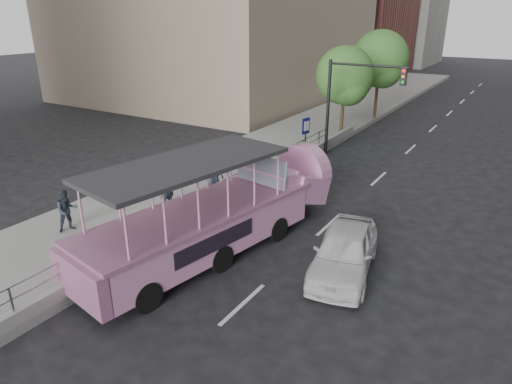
{
  "coord_description": "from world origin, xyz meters",
  "views": [
    {
      "loc": [
        6.89,
        -10.8,
        7.54
      ],
      "look_at": [
        -0.95,
        1.84,
        1.65
      ],
      "focal_mm": 32.0,
      "sensor_mm": 36.0,
      "label": 1
    }
  ],
  "objects": [
    {
      "name": "ground",
      "position": [
        0.0,
        0.0,
        0.0
      ],
      "size": [
        160.0,
        160.0,
        0.0
      ],
      "primitive_type": "plane",
      "color": "black"
    },
    {
      "name": "sidewalk",
      "position": [
        -5.75,
        10.0,
        0.15
      ],
      "size": [
        5.5,
        80.0,
        0.3
      ],
      "primitive_type": "cube",
      "color": "gray",
      "rests_on": "ground"
    },
    {
      "name": "kerb_wall",
      "position": [
        -3.12,
        2.0,
        0.48
      ],
      "size": [
        0.24,
        30.0,
        0.36
      ],
      "primitive_type": "cube",
      "color": "#A0A19B",
      "rests_on": "sidewalk"
    },
    {
      "name": "guardrail",
      "position": [
        -3.12,
        2.0,
        1.14
      ],
      "size": [
        0.07,
        22.0,
        0.71
      ],
      "color": "#ACACB0",
      "rests_on": "kerb_wall"
    },
    {
      "name": "duck_boat",
      "position": [
        -1.43,
        0.45,
        1.26
      ],
      "size": [
        4.19,
        10.45,
        3.38
      ],
      "color": "black",
      "rests_on": "ground"
    },
    {
      "name": "car",
      "position": [
        2.72,
        1.07,
        0.73
      ],
      "size": [
        2.53,
        4.52,
        1.45
      ],
      "primitive_type": "imported",
      "rotation": [
        0.0,
        0.0,
        0.2
      ],
      "color": "silver",
      "rests_on": "ground"
    },
    {
      "name": "pedestrian_near",
      "position": [
        -4.72,
        1.35,
        1.2
      ],
      "size": [
        0.54,
        0.72,
        1.79
      ],
      "primitive_type": "imported",
      "rotation": [
        0.0,
        0.0,
        1.39
      ],
      "color": "#28303A",
      "rests_on": "sidewalk"
    },
    {
      "name": "pedestrian_mid",
      "position": [
        -6.43,
        -1.9,
        1.07
      ],
      "size": [
        0.82,
        0.91,
        1.54
      ],
      "primitive_type": "imported",
      "rotation": [
        0.0,
        0.0,
        1.19
      ],
      "color": "#28303A",
      "rests_on": "sidewalk"
    },
    {
      "name": "pedestrian_far",
      "position": [
        -4.15,
        3.7,
        1.2
      ],
      "size": [
        0.58,
        0.89,
        1.8
      ],
      "primitive_type": "imported",
      "rotation": [
        0.0,
        0.0,
        1.56
      ],
      "color": "#28303A",
      "rests_on": "sidewalk"
    },
    {
      "name": "parking_sign",
      "position": [
        -3.0,
        10.0,
        1.6
      ],
      "size": [
        0.16,
        0.55,
        2.51
      ],
      "color": "black",
      "rests_on": "ground"
    },
    {
      "name": "traffic_signal",
      "position": [
        -1.7,
        12.5,
        3.5
      ],
      "size": [
        4.2,
        0.32,
        5.2
      ],
      "color": "black",
      "rests_on": "ground"
    },
    {
      "name": "street_tree_near",
      "position": [
        -3.3,
        15.93,
        3.82
      ],
      "size": [
        3.52,
        3.52,
        5.72
      ],
      "color": "#332517",
      "rests_on": "ground"
    },
    {
      "name": "street_tree_far",
      "position": [
        -3.1,
        21.93,
        4.31
      ],
      "size": [
        3.97,
        3.97,
        6.45
      ],
      "color": "#332517",
      "rests_on": "ground"
    }
  ]
}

